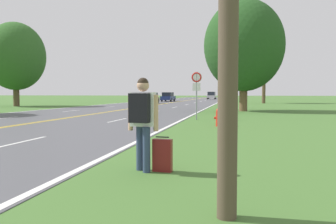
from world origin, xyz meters
TOP-DOWN VIEW (x-y plane):
  - hitchhiker_person at (8.29, 4.47)m, footprint 0.61×0.46m
  - suitcase at (8.67, 4.55)m, footprint 0.38×0.18m
  - fire_hydrant at (9.26, 14.13)m, footprint 0.47×0.31m
  - traffic_sign at (7.80, 17.85)m, footprint 0.60×0.10m
  - utility_pole_midground at (9.03, 29.60)m, footprint 1.80×0.24m
  - tree_left_verge at (10.53, 28.12)m, footprint 6.58×6.58m
  - tree_mid_treeline at (-14.71, 34.31)m, footprint 6.66×6.66m
  - tree_right_cluster at (13.82, 52.10)m, footprint 4.98×4.98m
  - car_dark_grey_hatchback_nearest at (-2.30, 47.67)m, footprint 1.95×3.53m
  - car_dark_blue_sedan_approaching at (-2.13, 59.98)m, footprint 1.94×4.74m
  - car_silver_suv_mid_near at (3.82, 84.52)m, footprint 2.00×4.44m

SIDE VIEW (x-z plane):
  - suitcase at x=8.67m, z-range -0.02..0.66m
  - fire_hydrant at x=9.26m, z-range 0.01..0.85m
  - car_dark_blue_sedan_approaching at x=-2.13m, z-range 0.01..1.63m
  - car_dark_grey_hatchback_nearest at x=-2.30m, z-range 0.05..1.61m
  - car_silver_suv_mid_near at x=3.82m, z-range 0.05..1.85m
  - hitchhiker_person at x=8.29m, z-range 0.20..2.01m
  - traffic_sign at x=7.80m, z-range 0.69..3.39m
  - utility_pole_midground at x=9.03m, z-range 0.16..8.91m
  - tree_left_verge at x=10.53m, z-range 0.81..10.03m
  - tree_mid_treeline at x=-14.71m, z-range 0.90..10.40m
  - tree_right_cluster at x=13.82m, z-range 1.84..11.30m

